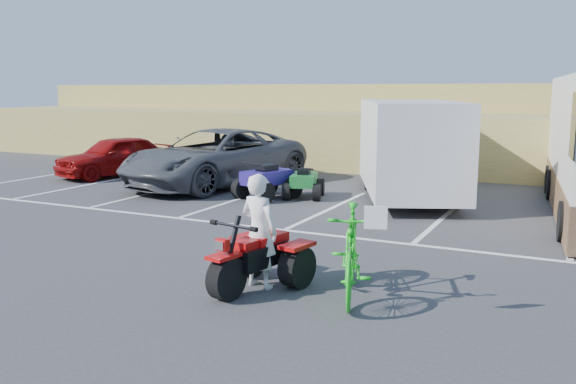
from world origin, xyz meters
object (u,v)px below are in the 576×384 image
at_px(grey_pickup, 215,158).
at_px(quad_atv_green, 304,198).
at_px(red_car, 115,156).
at_px(cargo_trailer, 409,146).
at_px(quad_atv_blue, 267,198).
at_px(rider, 259,231).
at_px(green_dirt_bike, 351,252).
at_px(red_trike_atv, 253,289).

bearing_deg(grey_pickup, quad_atv_green, -0.45).
relative_size(red_car, cargo_trailer, 0.67).
bearing_deg(quad_atv_blue, grey_pickup, 171.82).
xyz_separation_m(rider, grey_pickup, (-5.80, 7.83, 0.00)).
height_order(green_dirt_bike, grey_pickup, grey_pickup).
bearing_deg(green_dirt_bike, red_trike_atv, 176.02).
distance_m(grey_pickup, cargo_trailer, 5.87).
distance_m(grey_pickup, quad_atv_green, 3.46).
distance_m(grey_pickup, quad_atv_blue, 2.83).
bearing_deg(red_car, cargo_trailer, 18.55).
bearing_deg(quad_atv_blue, green_dirt_bike, -34.98).
bearing_deg(green_dirt_bike, rider, 170.34).
bearing_deg(grey_pickup, red_car, -172.17).
distance_m(green_dirt_bike, cargo_trailer, 8.14).
bearing_deg(quad_atv_blue, cargo_trailer, 43.38).
bearing_deg(quad_atv_green, red_car, 155.20).
distance_m(green_dirt_bike, quad_atv_blue, 8.01).
height_order(red_trike_atv, green_dirt_bike, green_dirt_bike).
height_order(red_trike_atv, quad_atv_green, red_trike_atv).
xyz_separation_m(green_dirt_bike, quad_atv_green, (-3.89, 6.91, -0.64)).
distance_m(red_car, cargo_trailer, 10.01).
relative_size(green_dirt_bike, quad_atv_blue, 1.37).
height_order(red_trike_atv, cargo_trailer, cargo_trailer).
relative_size(red_trike_atv, red_car, 0.41).
bearing_deg(quad_atv_blue, quad_atv_green, 48.71).
bearing_deg(quad_atv_green, rider, -87.56).
height_order(rider, green_dirt_bike, rider).
bearing_deg(green_dirt_bike, quad_atv_green, 101.35).
height_order(rider, quad_atv_green, rider).
relative_size(rider, cargo_trailer, 0.28).
distance_m(rider, grey_pickup, 9.74).
bearing_deg(red_car, green_dirt_bike, -16.90).
height_order(red_car, cargo_trailer, cargo_trailer).
height_order(red_trike_atv, quad_atv_blue, red_trike_atv).
bearing_deg(quad_atv_green, cargo_trailer, 5.84).
relative_size(rider, grey_pickup, 0.28).
distance_m(red_trike_atv, rider, 0.86).
bearing_deg(red_car, grey_pickup, 14.09).
height_order(rider, red_car, rider).
bearing_deg(red_trike_atv, red_car, 150.97).
relative_size(grey_pickup, red_car, 1.54).
relative_size(rider, red_car, 0.43).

